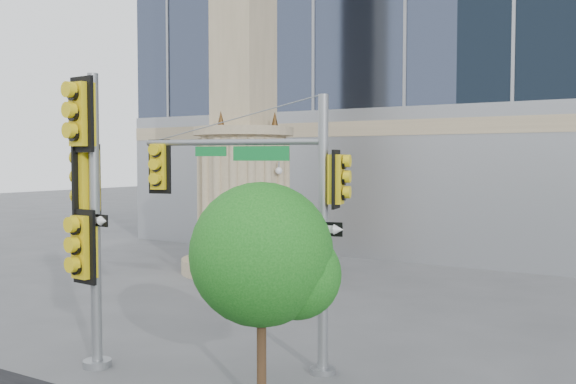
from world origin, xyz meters
The scene contains 5 objects.
ground centered at (0.00, 0.00, 0.00)m, with size 120.00×120.00×0.00m, color #545456.
monument centered at (-6.00, 9.00, 5.52)m, with size 4.40×4.40×16.60m.
main_signal_pole centered at (0.59, 0.78, 3.21)m, with size 3.96×1.30×5.18m.
secondary_signal_pole centered at (-2.44, -1.07, 3.30)m, with size 0.97×0.77×5.61m.
street_tree centered at (1.54, -1.02, 2.40)m, with size 2.34×2.28×3.64m.
Camera 1 is at (7.12, -9.37, 4.01)m, focal length 40.00 mm.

